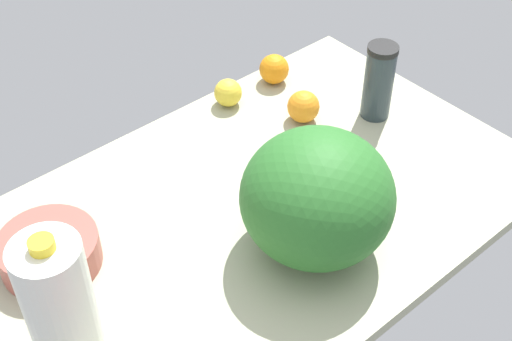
# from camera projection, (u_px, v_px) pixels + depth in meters

# --- Properties ---
(countertop) EXTENTS (1.20, 0.76, 0.03)m
(countertop) POSITION_uv_depth(u_px,v_px,m) (256.00, 211.00, 1.51)
(countertop) COLOR #A5A688
(countertop) RESTS_ON ground
(watermelon) EXTENTS (0.29, 0.29, 0.26)m
(watermelon) POSITION_uv_depth(u_px,v_px,m) (317.00, 197.00, 1.33)
(watermelon) COLOR #2A6C29
(watermelon) RESTS_ON countertop
(shaker_bottle) EXTENTS (0.07, 0.07, 0.19)m
(shaker_bottle) POSITION_uv_depth(u_px,v_px,m) (379.00, 81.00, 1.67)
(shaker_bottle) COLOR #2B383F
(shaker_bottle) RESTS_ON countertop
(mixing_bowl) EXTENTS (0.19, 0.19, 0.07)m
(mixing_bowl) POSITION_uv_depth(u_px,v_px,m) (49.00, 252.00, 1.36)
(mixing_bowl) COLOR #B15348
(mixing_bowl) RESTS_ON countertop
(milk_jug) EXTENTS (0.11, 0.11, 0.30)m
(milk_jug) POSITION_uv_depth(u_px,v_px,m) (60.00, 307.00, 1.13)
(milk_jug) COLOR white
(milk_jug) RESTS_ON countertop
(orange_beside_bowl) EXTENTS (0.08, 0.08, 0.08)m
(orange_beside_bowl) POSITION_uv_depth(u_px,v_px,m) (274.00, 69.00, 1.82)
(orange_beside_bowl) COLOR orange
(orange_beside_bowl) RESTS_ON countertop
(lemon_far_back) EXTENTS (0.07, 0.07, 0.07)m
(lemon_far_back) POSITION_uv_depth(u_px,v_px,m) (228.00, 93.00, 1.75)
(lemon_far_back) COLOR yellow
(lemon_far_back) RESTS_ON countertop
(orange_by_jug) EXTENTS (0.08, 0.08, 0.08)m
(orange_by_jug) POSITION_uv_depth(u_px,v_px,m) (303.00, 107.00, 1.70)
(orange_by_jug) COLOR orange
(orange_by_jug) RESTS_ON countertop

